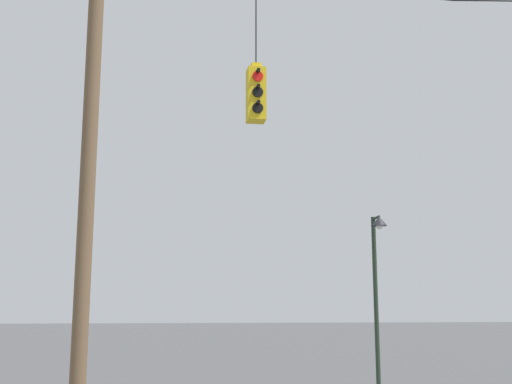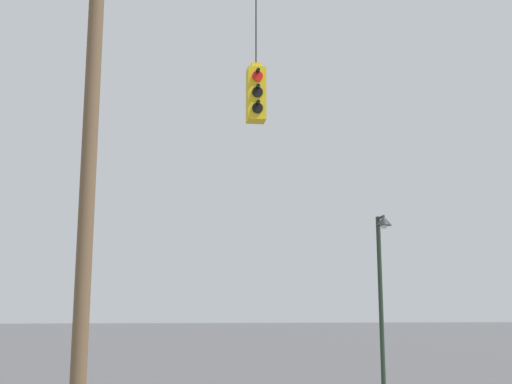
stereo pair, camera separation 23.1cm
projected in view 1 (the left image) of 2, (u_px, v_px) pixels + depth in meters
The scene contains 3 objects.
utility_pole_left at pixel (89, 154), 11.32m from camera, with size 0.28×0.28×9.54m.
traffic_light_near_right_pole at pixel (256, 94), 12.05m from camera, with size 0.34×0.46×3.01m.
street_lamp at pixel (377, 266), 17.21m from camera, with size 0.42×0.73×4.57m.
Camera 1 is at (-5.20, -11.25, 2.03)m, focal length 45.00 mm.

